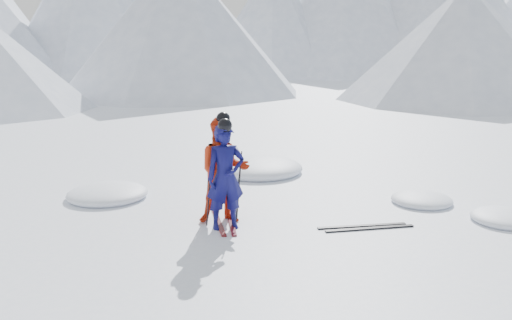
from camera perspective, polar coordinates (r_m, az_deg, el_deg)
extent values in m
plane|color=white|center=(10.75, 9.70, -6.10)|extent=(160.00, 160.00, 0.00)
cone|color=#B2BCD1|center=(61.16, -8.43, 14.77)|extent=(17.69, 17.69, 11.93)
cone|color=#B2BCD1|center=(53.85, 1.86, 14.65)|extent=(19.63, 19.63, 10.85)
cone|color=#B2BCD1|center=(58.03, 8.86, 15.99)|extent=(23.31, 23.31, 14.15)
cone|color=#B2BCD1|center=(33.29, 20.87, 11.45)|extent=(14.00, 14.00, 6.50)
cone|color=#B2BCD1|center=(35.83, -8.14, 14.14)|extent=(16.00, 16.00, 9.00)
imported|color=#0C0C48|center=(9.84, -3.23, -1.81)|extent=(0.78, 0.60, 1.93)
imported|color=red|center=(10.17, -3.41, -1.13)|extent=(1.01, 0.81, 2.00)
cylinder|color=black|center=(10.05, -4.96, -3.42)|extent=(0.13, 0.09, 1.29)
cylinder|color=black|center=(10.17, -1.87, -3.19)|extent=(0.13, 0.08, 1.29)
cylinder|color=black|center=(10.49, -5.09, -2.62)|extent=(0.13, 0.10, 1.33)
cylinder|color=black|center=(10.42, -1.77, -2.68)|extent=(0.13, 0.09, 1.33)
cube|color=black|center=(10.44, -4.00, -6.41)|extent=(0.24, 1.70, 0.03)
cube|color=black|center=(10.45, -2.68, -6.38)|extent=(0.12, 1.70, 0.03)
cube|color=black|center=(10.34, 11.10, -6.83)|extent=(1.70, 0.18, 0.03)
cube|color=black|center=(10.23, 11.89, -7.07)|extent=(1.70, 0.24, 0.03)
ellipsoid|color=white|center=(12.41, -15.36, -3.83)|extent=(1.76, 1.76, 0.39)
ellipsoid|color=white|center=(12.14, 17.03, -4.30)|extent=(1.29, 1.29, 0.28)
ellipsoid|color=white|center=(14.26, 0.21, -1.27)|extent=(2.35, 2.35, 0.52)
ellipsoid|color=white|center=(11.50, 24.75, -5.86)|extent=(1.30, 1.30, 0.29)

